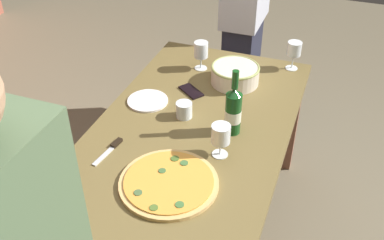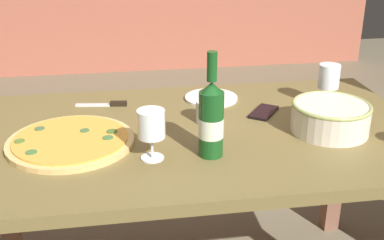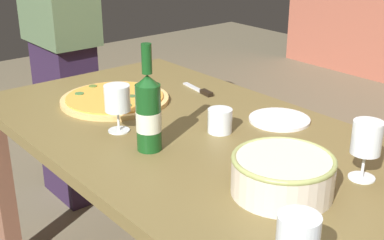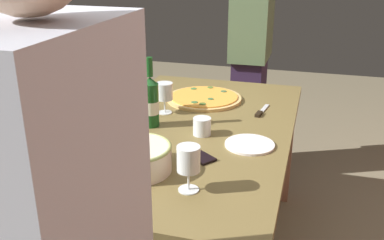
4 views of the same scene
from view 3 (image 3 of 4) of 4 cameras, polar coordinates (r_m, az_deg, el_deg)
dining_table at (r=1.74m, az=0.00°, el=-4.01°), size 1.60×0.90×0.75m
pizza at (r=1.98m, az=-8.43°, el=2.27°), size 0.40×0.40×0.03m
serving_bowl at (r=1.33m, az=9.87°, el=-5.77°), size 0.26×0.26×0.10m
wine_bottle at (r=1.53m, az=-4.78°, el=0.88°), size 0.08×0.08×0.32m
wine_glass_near_pizza at (r=1.68m, az=-8.16°, el=2.10°), size 0.08×0.08×0.16m
wine_glass_by_bottle at (r=0.98m, az=11.50°, el=-12.45°), size 0.08×0.08×0.16m
wine_glass_far_left at (r=1.43m, az=18.55°, el=-2.00°), size 0.08×0.08×0.16m
cup_amber at (r=1.68m, az=3.07°, el=-0.07°), size 0.08×0.08×0.08m
side_plate at (r=1.81m, az=9.52°, el=0.06°), size 0.21×0.21×0.01m
cell_phone at (r=1.58m, az=9.64°, el=-3.13°), size 0.14×0.16×0.01m
pizza_knife at (r=2.07m, az=1.01°, el=3.22°), size 0.20×0.05×0.02m
person_host at (r=2.62m, az=-14.15°, el=8.89°), size 0.39×0.24×1.68m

